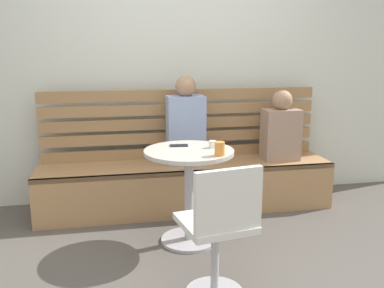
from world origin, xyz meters
name	(u,v)px	position (x,y,z in m)	size (l,w,h in m)	color
ground	(218,273)	(0.00, 0.00, 0.00)	(8.00, 8.00, 0.00)	#514C47
back_wall	(178,52)	(0.00, 1.64, 1.45)	(5.20, 0.10, 2.90)	silver
booth_bench	(187,186)	(0.00, 1.20, 0.22)	(2.70, 0.52, 0.44)	#A87C51
booth_backrest	(182,123)	(0.00, 1.44, 0.78)	(2.65, 0.04, 0.66)	#9A7249
cafe_table	(189,178)	(-0.10, 0.51, 0.52)	(0.68, 0.68, 0.74)	#ADADB2
white_chair	(220,228)	(-0.07, -0.30, 0.46)	(0.47, 0.47, 0.85)	#ADADB2
person_adult	(186,124)	(0.00, 1.23, 0.80)	(0.34, 0.22, 0.80)	#8C9EC6
person_child_left	(281,129)	(0.91, 1.19, 0.73)	(0.34, 0.22, 0.66)	#9E7F6B
cup_espresso_small	(212,144)	(0.09, 0.55, 0.77)	(0.06, 0.06, 0.06)	silver
cup_tumbler_orange	(220,149)	(0.08, 0.30, 0.79)	(0.07, 0.07, 0.10)	orange
phone_on_table	(179,145)	(-0.16, 0.66, 0.74)	(0.07, 0.14, 0.01)	black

